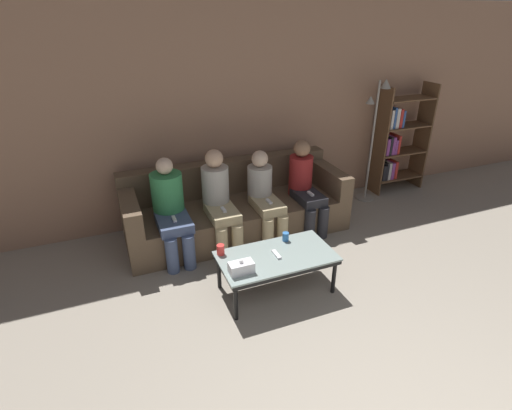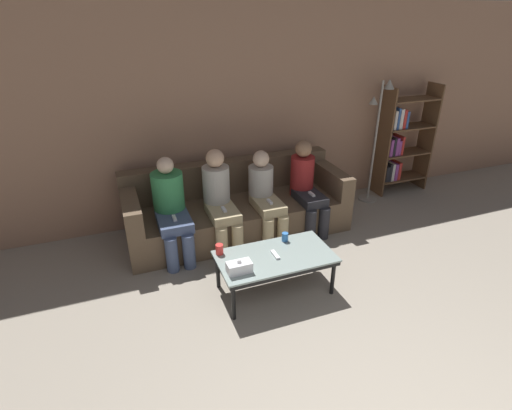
{
  "view_description": "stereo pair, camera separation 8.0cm",
  "coord_description": "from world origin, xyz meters",
  "views": [
    {
      "loc": [
        -1.41,
        -0.55,
        2.5
      ],
      "look_at": [
        0.0,
        2.92,
        0.65
      ],
      "focal_mm": 28.0,
      "sensor_mm": 36.0,
      "label": 1
    },
    {
      "loc": [
        -1.34,
        -0.58,
        2.5
      ],
      "look_at": [
        0.0,
        2.92,
        0.65
      ],
      "focal_mm": 28.0,
      "sensor_mm": 36.0,
      "label": 2
    }
  ],
  "objects": [
    {
      "name": "tissue_box",
      "position": [
        -0.44,
        2.19,
        0.46
      ],
      "size": [
        0.22,
        0.12,
        0.13
      ],
      "color": "white",
      "rests_on": "coffee_table"
    },
    {
      "name": "cup_near_left",
      "position": [
        -0.52,
        2.53,
        0.45
      ],
      "size": [
        0.07,
        0.07,
        0.1
      ],
      "color": "red",
      "rests_on": "coffee_table"
    },
    {
      "name": "seated_person_mid_left",
      "position": [
        -0.27,
        3.36,
        0.58
      ],
      "size": [
        0.31,
        0.69,
        1.12
      ],
      "color": "tan",
      "rests_on": "ground_plane"
    },
    {
      "name": "seated_person_left_end",
      "position": [
        -0.82,
        3.37,
        0.58
      ],
      "size": [
        0.34,
        0.72,
        1.1
      ],
      "color": "#47567A",
      "rests_on": "ground_plane"
    },
    {
      "name": "seated_person_mid_right",
      "position": [
        0.27,
        3.35,
        0.54
      ],
      "size": [
        0.31,
        0.67,
        1.04
      ],
      "color": "tan",
      "rests_on": "ground_plane"
    },
    {
      "name": "seated_person_right_end",
      "position": [
        0.82,
        3.36,
        0.57
      ],
      "size": [
        0.31,
        0.66,
        1.1
      ],
      "color": "#28282D",
      "rests_on": "ground_plane"
    },
    {
      "name": "standing_lamp",
      "position": [
        2.07,
        3.76,
        1.03
      ],
      "size": [
        0.31,
        0.26,
        1.69
      ],
      "color": "gray",
      "rests_on": "ground_plane"
    },
    {
      "name": "coffee_table",
      "position": [
        -0.04,
        2.32,
        0.36
      ],
      "size": [
        1.1,
        0.59,
        0.4
      ],
      "color": "#8C9E99",
      "rests_on": "ground_plane"
    },
    {
      "name": "couch",
      "position": [
        0.0,
        3.59,
        0.29
      ],
      "size": [
        2.65,
        0.94,
        0.82
      ],
      "color": "brown",
      "rests_on": "ground_plane"
    },
    {
      "name": "bookshelf",
      "position": [
        2.6,
        3.9,
        0.75
      ],
      "size": [
        0.81,
        0.32,
        1.56
      ],
      "color": "brown",
      "rests_on": "ground_plane"
    },
    {
      "name": "cup_near_right",
      "position": [
        0.16,
        2.53,
        0.45
      ],
      "size": [
        0.06,
        0.06,
        0.09
      ],
      "color": "#3372BF",
      "rests_on": "coffee_table"
    },
    {
      "name": "wall_back",
      "position": [
        0.0,
        4.13,
        1.3
      ],
      "size": [
        12.0,
        0.06,
        2.6
      ],
      "color": "#9E755B",
      "rests_on": "ground_plane"
    },
    {
      "name": "game_remote",
      "position": [
        -0.04,
        2.32,
        0.41
      ],
      "size": [
        0.04,
        0.15,
        0.02
      ],
      "color": "white",
      "rests_on": "coffee_table"
    }
  ]
}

